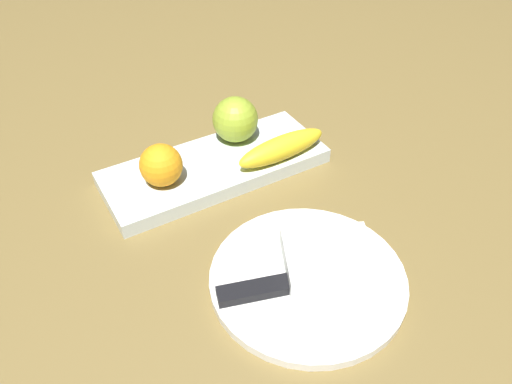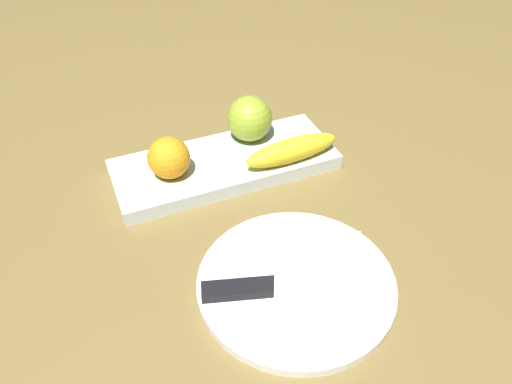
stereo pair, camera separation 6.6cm
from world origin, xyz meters
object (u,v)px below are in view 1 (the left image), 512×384
dinner_plate (308,279)px  folded_napkin (329,259)px  apple (236,120)px  fruit_tray (215,167)px  knife (268,288)px  banana (282,148)px  orange_near_apple (161,165)px

dinner_plate → folded_napkin: size_ratio=2.22×
apple → folded_napkin: apple is taller
fruit_tray → knife: knife is taller
fruit_tray → apple: 0.08m
banana → knife: 0.25m
apple → banana: apple is taller
apple → orange_near_apple: 0.15m
banana → folded_napkin: size_ratio=1.41×
dinner_plate → fruit_tray: bearing=90.0°
orange_near_apple → apple: bearing=16.0°
knife → folded_napkin: bearing=13.6°
fruit_tray → knife: size_ratio=1.90×
apple → dinner_plate: apple is taller
orange_near_apple → folded_napkin: (0.12, -0.24, -0.03)m
apple → orange_near_apple: apple is taller
fruit_tray → banana: 0.11m
fruit_tray → orange_near_apple: orange_near_apple is taller
apple → fruit_tray: bearing=-149.4°
dinner_plate → knife: knife is taller
dinner_plate → knife: size_ratio=1.34×
fruit_tray → knife: (-0.05, -0.24, 0.01)m
orange_near_apple → knife: orange_near_apple is taller
orange_near_apple → knife: bearing=-82.2°
orange_near_apple → dinner_plate: size_ratio=0.26×
fruit_tray → apple: size_ratio=4.72×
orange_near_apple → folded_napkin: bearing=-64.3°
apple → folded_napkin: bearing=-95.4°
dinner_plate → banana: bearing=65.7°
folded_napkin → fruit_tray: bearing=96.9°
fruit_tray → banana: size_ratio=2.23×
apple → orange_near_apple: size_ratio=1.17×
orange_near_apple → dinner_plate: bearing=-70.3°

